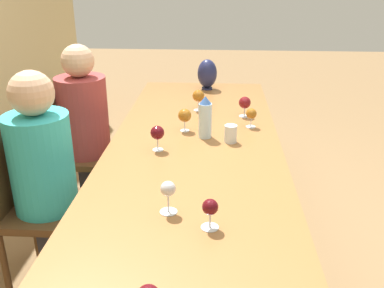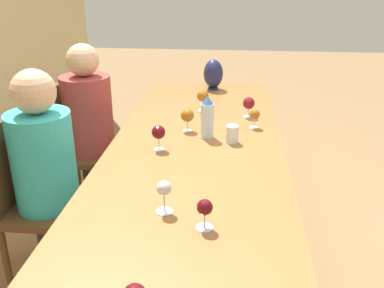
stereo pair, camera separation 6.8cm
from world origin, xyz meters
name	(u,v)px [view 2 (the right image)]	position (x,y,z in m)	size (l,w,h in m)	color
ground_plane	(195,257)	(0.00, 0.00, 0.00)	(14.00, 14.00, 0.00)	olive
dining_table	(195,158)	(0.00, 0.00, 0.67)	(2.81, 0.96, 0.73)	#936033
water_bottle	(207,118)	(0.16, -0.05, 0.85)	(0.08, 0.08, 0.25)	silver
water_tumbler	(232,134)	(0.10, -0.20, 0.78)	(0.07, 0.07, 0.10)	silver
vase	(213,74)	(1.21, -0.03, 0.85)	(0.15, 0.15, 0.24)	#1E234C
wine_glass_0	(254,115)	(0.35, -0.33, 0.81)	(0.07, 0.07, 0.12)	silver
wine_glass_1	(187,116)	(0.26, 0.07, 0.82)	(0.08, 0.08, 0.14)	silver
wine_glass_3	(164,190)	(-0.67, 0.06, 0.83)	(0.07, 0.07, 0.14)	silver
wine_glass_4	(205,209)	(-0.77, -0.10, 0.81)	(0.07, 0.07, 0.12)	silver
wine_glass_5	(203,96)	(0.66, 0.01, 0.83)	(0.08, 0.08, 0.14)	silver
wine_glass_6	(249,104)	(0.55, -0.30, 0.82)	(0.08, 0.08, 0.13)	silver
wine_glass_7	(159,133)	(-0.04, 0.19, 0.82)	(0.07, 0.07, 0.14)	silver
chair_near	(36,197)	(-0.22, 0.84, 0.50)	(0.44, 0.44, 0.92)	brown
chair_far	(81,146)	(0.50, 0.84, 0.50)	(0.44, 0.44, 0.92)	brown
person_near	(48,173)	(-0.22, 0.76, 0.65)	(0.32, 0.32, 1.20)	#2D2D38
person_far	(91,126)	(0.50, 0.75, 0.65)	(0.33, 0.33, 1.20)	#2D2D38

